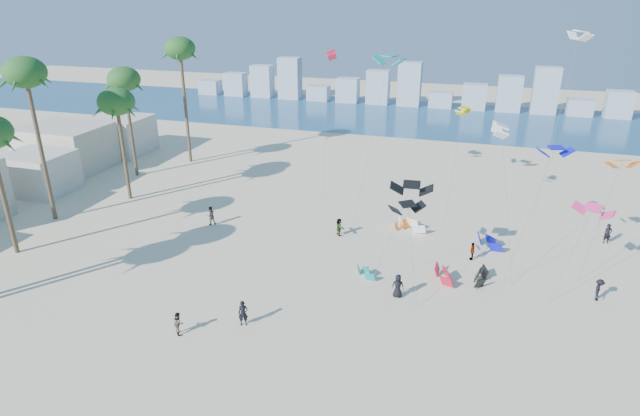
# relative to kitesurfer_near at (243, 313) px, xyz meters

# --- Properties ---
(ground) EXTENTS (220.00, 220.00, 0.00)m
(ground) POSITION_rel_kitesurfer_near_xyz_m (-0.89, -4.78, -0.93)
(ground) COLOR beige
(ground) RESTS_ON ground
(ocean) EXTENTS (220.00, 220.00, 0.00)m
(ocean) POSITION_rel_kitesurfer_near_xyz_m (-0.89, 67.22, -0.92)
(ocean) COLOR navy
(ocean) RESTS_ON ground
(kitesurfer_near) EXTENTS (0.80, 0.68, 1.86)m
(kitesurfer_near) POSITION_rel_kitesurfer_near_xyz_m (0.00, 0.00, 0.00)
(kitesurfer_near) COLOR black
(kitesurfer_near) RESTS_ON ground
(kitesurfer_mid) EXTENTS (0.98, 0.99, 1.61)m
(kitesurfer_mid) POSITION_rel_kitesurfer_near_xyz_m (-3.74, -2.12, -0.12)
(kitesurfer_mid) COLOR gray
(kitesurfer_mid) RESTS_ON ground
(kitesurfers_far) EXTENTS (37.31, 15.13, 1.90)m
(kitesurfers_far) POSITION_rel_kitesurfer_near_xyz_m (8.97, 13.24, -0.04)
(kitesurfers_far) COLOR black
(kitesurfers_far) RESTS_ON ground
(grounded_kites) EXTENTS (12.18, 12.39, 1.02)m
(grounded_kites) POSITION_rel_kitesurfer_near_xyz_m (12.00, 14.68, -0.47)
(grounded_kites) COLOR #0C958F
(grounded_kites) RESTS_ON ground
(flying_kites) EXTENTS (29.18, 22.11, 18.57)m
(flying_kites) POSITION_rel_kitesurfer_near_xyz_m (12.78, 17.69, 10.76)
(flying_kites) COLOR black
(flying_kites) RESTS_ON ground
(palm_row) EXTENTS (9.30, 44.80, 16.02)m
(palm_row) POSITION_rel_kitesurfer_near_xyz_m (-23.36, 11.39, 10.96)
(palm_row) COLOR brown
(palm_row) RESTS_ON ground
(beachfront_buildings) EXTENTS (11.50, 43.00, 6.00)m
(beachfront_buildings) POSITION_rel_kitesurfer_near_xyz_m (-34.58, 16.03, 1.74)
(beachfront_buildings) COLOR beige
(beachfront_buildings) RESTS_ON ground
(distant_skyline) EXTENTS (85.00, 3.00, 8.40)m
(distant_skyline) POSITION_rel_kitesurfer_near_xyz_m (-2.08, 77.22, 2.16)
(distant_skyline) COLOR #9EADBF
(distant_skyline) RESTS_ON ground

